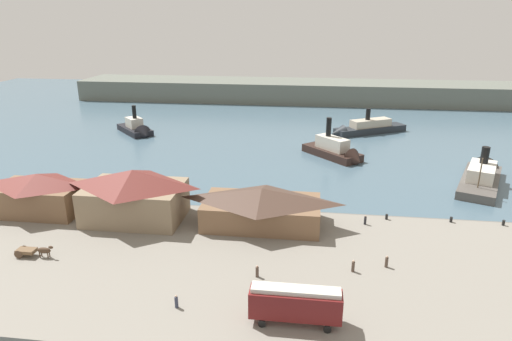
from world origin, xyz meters
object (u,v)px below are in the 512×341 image
pedestrian_near_east_shed (176,302)px  mooring_post_west (451,220)px  pedestrian_near_west_shed (387,262)px  ferry_departing_north (482,175)px  ferry_shed_central_terminal (134,194)px  pedestrian_by_tram (353,266)px  ferry_mid_harbor (364,129)px  ferry_approaching_east (137,129)px  horse_cart (33,251)px  pedestrian_standing_center (365,220)px  ferry_shed_west_terminal (39,193)px  ferry_shed_customs_shed (262,206)px  mooring_post_east (503,223)px  street_tram (295,303)px  mooring_post_center_east (387,217)px  pedestrian_near_cart (257,272)px  ferry_moored_east (337,152)px

pedestrian_near_east_shed → mooring_post_west: size_ratio=1.85×
pedestrian_near_west_shed → pedestrian_near_east_shed: pedestrian_near_west_shed is taller
ferry_departing_north → ferry_shed_central_terminal: bearing=-155.5°
ferry_shed_central_terminal → pedestrian_by_tram: ferry_shed_central_terminal is taller
ferry_mid_harbor → ferry_approaching_east: bearing=-172.1°
horse_cart → pedestrian_standing_center: bearing=19.3°
ferry_shed_west_terminal → ferry_mid_harbor: (61.02, 67.40, -3.18)m
ferry_shed_west_terminal → pedestrian_near_east_shed: (31.06, -22.81, -2.80)m
mooring_post_west → ferry_mid_harbor: 62.87m
ferry_approaching_east → ferry_shed_customs_shed: bearing=-52.6°
ferry_shed_west_terminal → mooring_post_east: ferry_shed_west_terminal is taller
street_tram → pedestrian_near_west_shed: (11.69, 13.19, -1.81)m
mooring_post_center_east → pedestrian_standing_center: bearing=-147.2°
horse_cart → pedestrian_near_east_shed: bearing=-20.2°
pedestrian_near_west_shed → ferry_mid_harbor: ferry_mid_harbor is taller
street_tram → horse_cart: (-37.19, 9.56, -1.67)m
mooring_post_west → ferry_approaching_east: (-75.03, 53.07, -0.22)m
ferry_mid_harbor → ferry_departing_north: ferry_departing_north is taller
pedestrian_near_west_shed → pedestrian_near_cart: bearing=-164.7°
mooring_post_west → ferry_mid_harbor: (-8.09, 62.35, -0.07)m
ferry_moored_east → pedestrian_by_tram: bearing=-90.1°
ferry_shed_customs_shed → pedestrian_near_cart: 15.71m
ferry_shed_customs_shed → mooring_post_west: ferry_shed_customs_shed is taller
pedestrian_near_west_shed → pedestrian_near_east_shed: (-25.47, -12.23, -0.03)m
ferry_shed_central_terminal → ferry_shed_customs_shed: size_ratio=0.84×
mooring_post_center_east → pedestrian_near_west_shed: bearing=-98.2°
mooring_post_west → ferry_moored_east: size_ratio=0.05×
pedestrian_by_tram → ferry_approaching_east: 91.18m
ferry_shed_central_terminal → pedestrian_near_east_shed: 26.60m
ferry_shed_central_terminal → horse_cart: ferry_shed_central_terminal is taller
ferry_shed_central_terminal → street_tram: (27.59, -23.39, -1.78)m
pedestrian_by_tram → pedestrian_near_cart: 12.77m
pedestrian_by_tram → pedestrian_standing_center: size_ratio=1.08×
ferry_mid_harbor → ferry_shed_customs_shed: bearing=-108.7°
horse_cart → pedestrian_standing_center: (47.34, 16.56, -0.20)m
pedestrian_near_west_shed → ferry_moored_east: 52.51m
pedestrian_near_east_shed → ferry_mid_harbor: 95.06m
ferry_shed_customs_shed → pedestrian_near_cart: size_ratio=11.26×
ferry_shed_customs_shed → pedestrian_near_west_shed: size_ratio=11.01×
mooring_post_center_east → horse_cart: bearing=-159.6°
pedestrian_by_tram → mooring_post_east: pedestrian_by_tram is taller
street_tram → pedestrian_standing_center: (10.15, 26.12, -1.87)m
ferry_shed_west_terminal → street_tram: bearing=-27.9°
pedestrian_near_east_shed → ferry_departing_north: (50.74, 51.89, -0.46)m
ferry_shed_west_terminal → ferry_moored_east: size_ratio=0.87×
ferry_departing_north → pedestrian_near_east_shed: bearing=-134.4°
ferry_shed_central_terminal → pedestrian_by_tram: (34.73, -11.94, -3.59)m
ferry_shed_west_terminal → mooring_post_center_east: ferry_shed_west_terminal is taller
mooring_post_center_east → ferry_approaching_east: ferry_approaching_east is taller
ferry_shed_customs_shed → ferry_departing_north: ferry_departing_north is taller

